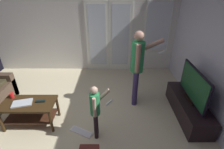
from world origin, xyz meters
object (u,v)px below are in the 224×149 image
person_adult (138,63)px  loose_keyboard (81,132)px  coffee_table (29,109)px  tv_remote_black (40,101)px  tv_stand (188,107)px  person_child (96,108)px  laptop_closed (22,103)px  cup_near_edge (12,96)px  flat_screen_tv (194,86)px

person_adult → loose_keyboard: (-1.10, -0.91, -0.98)m
coffee_table → tv_remote_black: tv_remote_black is taller
tv_stand → person_child: size_ratio=1.35×
loose_keyboard → tv_remote_black: (-0.76, 0.27, 0.50)m
person_adult → laptop_closed: size_ratio=4.89×
loose_keyboard → cup_near_edge: size_ratio=4.67×
laptop_closed → tv_remote_black: (0.31, 0.05, -0.00)m
coffee_table → laptop_closed: bearing=-162.1°
coffee_table → laptop_closed: laptop_closed is taller
person_child → laptop_closed: 1.40m
person_adult → cup_near_edge: (-2.45, -0.51, -0.45)m
tv_remote_black → tv_stand: bearing=-0.9°
laptop_closed → tv_remote_black: size_ratio=1.99×
person_child → tv_remote_black: person_child is taller
tv_stand → person_adult: (-1.03, 0.44, 0.80)m
flat_screen_tv → laptop_closed: flat_screen_tv is taller
tv_stand → loose_keyboard: 2.19m
coffee_table → cup_near_edge: (-0.36, 0.16, 0.19)m
person_child → loose_keyboard: person_child is taller
coffee_table → person_adult: person_adult is taller
tv_stand → person_adult: size_ratio=0.85×
flat_screen_tv → coffee_table: bearing=-175.7°
coffee_table → flat_screen_tv: size_ratio=0.90×
tv_stand → person_child: 1.95m
coffee_table → laptop_closed: (-0.09, -0.03, 0.15)m
flat_screen_tv → laptop_closed: (-3.20, -0.26, -0.21)m
person_child → laptop_closed: bearing=168.6°
laptop_closed → cup_near_edge: (-0.28, 0.19, 0.04)m
loose_keyboard → flat_screen_tv: bearing=12.6°
cup_near_edge → loose_keyboard: bearing=-16.5°
flat_screen_tv → person_adult: person_adult is taller
coffee_table → cup_near_edge: size_ratio=10.07×
coffee_table → person_child: size_ratio=0.94×
tv_stand → cup_near_edge: size_ratio=14.52×
coffee_table → flat_screen_tv: bearing=4.3°
laptop_closed → person_adult: bearing=3.1°
tv_stand → tv_remote_black: (-2.89, -0.20, 0.32)m
coffee_table → person_child: bearing=-13.3°
flat_screen_tv → laptop_closed: 3.21m
person_child → cup_near_edge: bearing=164.4°
loose_keyboard → laptop_closed: 1.20m
person_adult → laptop_closed: (-2.17, -0.70, -0.48)m
laptop_closed → tv_remote_black: 0.31m
flat_screen_tv → loose_keyboard: flat_screen_tv is taller
tv_stand → laptop_closed: bearing=-175.4°
coffee_table → tv_remote_black: 0.27m
person_child → flat_screen_tv: bearing=16.4°
flat_screen_tv → cup_near_edge: bearing=-178.7°
tv_stand → cup_near_edge: 3.49m
laptop_closed → cup_near_edge: 0.33m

